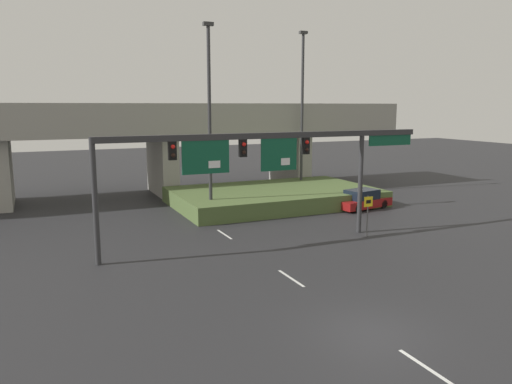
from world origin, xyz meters
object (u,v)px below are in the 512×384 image
at_px(signal_gantry, 263,153).
at_px(highway_light_pole_near, 302,110).
at_px(parked_sedan_near_right, 363,200).
at_px(speed_limit_sign, 368,210).
at_px(highway_light_pole_far, 210,117).

bearing_deg(signal_gantry, highway_light_pole_near, 53.57).
bearing_deg(highway_light_pole_near, parked_sedan_near_right, -83.11).
relative_size(speed_limit_sign, parked_sedan_near_right, 0.51).
bearing_deg(parked_sedan_near_right, highway_light_pole_far, 157.83).
height_order(speed_limit_sign, highway_light_pole_near, highway_light_pole_near).
height_order(signal_gantry, highway_light_pole_far, highway_light_pole_far).
height_order(signal_gantry, highway_light_pole_near, highway_light_pole_near).
xyz_separation_m(highway_light_pole_near, parked_sedan_near_right, (0.95, -7.89, -6.69)).
bearing_deg(signal_gantry, speed_limit_sign, -8.44).
height_order(highway_light_pole_far, parked_sedan_near_right, highway_light_pole_far).
xyz_separation_m(speed_limit_sign, parked_sedan_near_right, (4.66, 6.84, -0.93)).
height_order(speed_limit_sign, parked_sedan_near_right, speed_limit_sign).
height_order(signal_gantry, speed_limit_sign, signal_gantry).
relative_size(signal_gantry, parked_sedan_near_right, 4.02).
distance_m(signal_gantry, highway_light_pole_far, 8.35).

